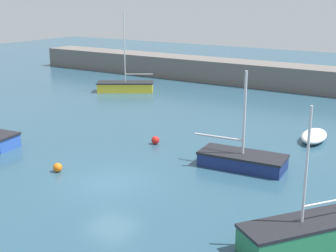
{
  "coord_description": "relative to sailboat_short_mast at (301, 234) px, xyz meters",
  "views": [
    {
      "loc": [
        13.81,
        -16.28,
        8.78
      ],
      "look_at": [
        -1.73,
        7.87,
        0.71
      ],
      "focal_mm": 50.0,
      "sensor_mm": 36.0,
      "label": 1
    }
  ],
  "objects": [
    {
      "name": "sailboat_tall_mast",
      "position": [
        -22.62,
        18.98,
        -0.03
      ],
      "size": [
        5.38,
        4.35,
        7.4
      ],
      "rotation": [
        0.0,
        0.0,
        3.71
      ],
      "color": "yellow",
      "rests_on": "ground_plane"
    },
    {
      "name": "mooring_buoy_red",
      "position": [
        -11.21,
        7.22,
        -0.28
      ],
      "size": [
        0.49,
        0.49,
        0.49
      ],
      "primitive_type": "sphere",
      "color": "red",
      "rests_on": "ground_plane"
    },
    {
      "name": "mooring_buoy_orange",
      "position": [
        -12.82,
        0.65,
        -0.29
      ],
      "size": [
        0.47,
        0.47,
        0.47
      ],
      "primitive_type": "sphere",
      "color": "orange",
      "rests_on": "ground_plane"
    },
    {
      "name": "sailboat_short_mast",
      "position": [
        0.0,
        0.0,
        0.0
      ],
      "size": [
        3.91,
        4.6,
        5.25
      ],
      "rotation": [
        0.0,
        0.0,
        4.09
      ],
      "color": "#287A4C",
      "rests_on": "ground_plane"
    },
    {
      "name": "sailboat_twin_hulled",
      "position": [
        -5.12,
        6.39,
        -0.1
      ],
      "size": [
        5.07,
        2.32,
        5.14
      ],
      "rotation": [
        0.0,
        0.0,
        0.09
      ],
      "color": "navy",
      "rests_on": "ground_plane"
    },
    {
      "name": "harbor_breakwater",
      "position": [
        -9.67,
        28.79,
        0.6
      ],
      "size": [
        62.6,
        3.73,
        2.25
      ],
      "primitive_type": "cube",
      "color": "#66605B",
      "rests_on": "ground_plane"
    },
    {
      "name": "rowboat_blue_near",
      "position": [
        -3.27,
        13.09,
        -0.21
      ],
      "size": [
        1.76,
        3.27,
        0.64
      ],
      "rotation": [
        0.0,
        0.0,
        1.67
      ],
      "color": "white",
      "rests_on": "ground_plane"
    },
    {
      "name": "ground_plane",
      "position": [
        -9.67,
        1.06,
        -0.63
      ],
      "size": [
        120.0,
        120.0,
        0.2
      ],
      "primitive_type": "cube",
      "color": "#284C60"
    }
  ]
}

